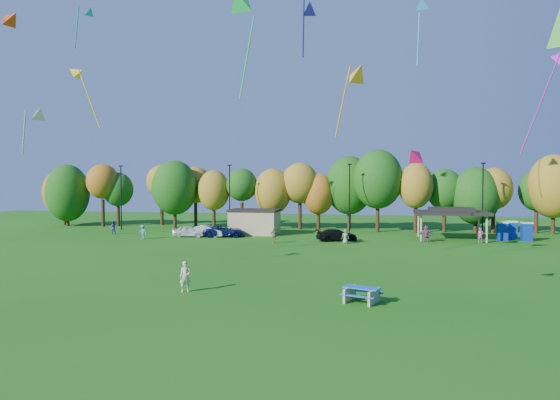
% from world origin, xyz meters
% --- Properties ---
extents(ground, '(160.00, 160.00, 0.00)m').
position_xyz_m(ground, '(0.00, 0.00, 0.00)').
color(ground, '#19600F').
rests_on(ground, ground).
extents(tree_line, '(93.57, 10.55, 11.15)m').
position_xyz_m(tree_line, '(-1.03, 45.51, 5.91)').
color(tree_line, black).
rests_on(tree_line, ground).
extents(lamp_posts, '(64.50, 0.25, 9.09)m').
position_xyz_m(lamp_posts, '(2.00, 40.00, 4.90)').
color(lamp_posts, black).
rests_on(lamp_posts, ground).
extents(utility_building, '(6.30, 4.30, 3.25)m').
position_xyz_m(utility_building, '(-10.00, 38.00, 1.64)').
color(utility_building, tan).
rests_on(utility_building, ground).
extents(pavilion, '(8.20, 6.20, 3.77)m').
position_xyz_m(pavilion, '(14.00, 37.00, 3.23)').
color(pavilion, tan).
rests_on(pavilion, ground).
extents(porta_potties, '(3.75, 2.45, 2.18)m').
position_xyz_m(porta_potties, '(21.01, 37.86, 1.10)').
color(porta_potties, navy).
rests_on(porta_potties, ground).
extents(picnic_table, '(2.42, 2.21, 0.86)m').
position_xyz_m(picnic_table, '(5.27, 3.86, 0.50)').
color(picnic_table, tan).
rests_on(picnic_table, ground).
extents(kite_flyer, '(0.82, 0.74, 1.88)m').
position_xyz_m(kite_flyer, '(-5.37, 4.31, 0.94)').
color(kite_flyer, beige).
rests_on(kite_flyer, ground).
extents(car_a, '(4.24, 2.04, 1.39)m').
position_xyz_m(car_a, '(-17.07, 33.43, 0.70)').
color(car_a, white).
rests_on(car_a, ground).
extents(car_b, '(4.35, 1.56, 1.43)m').
position_xyz_m(car_b, '(-14.88, 33.91, 0.71)').
color(car_b, '#A4A5AA').
rests_on(car_b, ground).
extents(car_c, '(5.47, 3.27, 1.42)m').
position_xyz_m(car_c, '(-12.83, 34.36, 0.71)').
color(car_c, '#0E1956').
rests_on(car_c, ground).
extents(car_d, '(5.05, 3.35, 1.36)m').
position_xyz_m(car_d, '(1.08, 32.84, 0.68)').
color(car_d, black).
rests_on(car_d, ground).
extents(far_person_0, '(0.80, 0.55, 1.57)m').
position_xyz_m(far_person_0, '(2.24, 30.52, 0.78)').
color(far_person_0, gray).
rests_on(far_person_0, ground).
extents(far_person_1, '(0.66, 0.46, 1.72)m').
position_xyz_m(far_person_1, '(16.76, 34.00, 0.86)').
color(far_person_1, '#AD5192').
rests_on(far_person_1, ground).
extents(far_person_2, '(1.09, 0.76, 1.72)m').
position_xyz_m(far_person_2, '(-5.45, 29.30, 0.86)').
color(far_person_2, olive).
rests_on(far_person_2, ground).
extents(far_person_3, '(1.07, 1.06, 1.74)m').
position_xyz_m(far_person_3, '(-27.99, 34.32, 0.87)').
color(far_person_3, '#4D4AA4').
rests_on(far_person_3, ground).
extents(far_person_4, '(1.21, 0.87, 1.70)m').
position_xyz_m(far_person_4, '(-21.53, 29.98, 0.85)').
color(far_person_4, teal).
rests_on(far_person_4, ground).
extents(far_person_5, '(1.76, 0.70, 1.85)m').
position_xyz_m(far_person_5, '(11.00, 33.95, 0.93)').
color(far_person_5, '#9B408A').
rests_on(far_person_5, ground).
extents(kite_3, '(1.60, 3.84, 6.45)m').
position_xyz_m(kite_3, '(9.72, 24.35, 23.13)').
color(kite_3, '#28AFFF').
extents(kite_4, '(1.47, 1.57, 1.28)m').
position_xyz_m(kite_4, '(8.00, 3.33, 8.14)').
color(kite_4, '#DE0C5B').
extents(kite_5, '(3.17, 1.26, 5.35)m').
position_xyz_m(kite_5, '(-18.32, 12.49, 15.58)').
color(kite_5, yellow).
extents(kite_8, '(2.14, 4.59, 7.63)m').
position_xyz_m(kite_8, '(-2.97, 8.99, 18.88)').
color(kite_8, green).
extents(kite_9, '(1.44, 2.75, 4.46)m').
position_xyz_m(kite_9, '(1.01, 12.25, 19.34)').
color(kite_9, navy).
extents(kite_10, '(2.04, 1.75, 3.46)m').
position_xyz_m(kite_10, '(-15.94, 5.03, 11.25)').
color(kite_10, '#ADADAD').
extents(kite_11, '(2.81, 3.09, 5.60)m').
position_xyz_m(kite_11, '(4.52, 12.24, 14.49)').
color(kite_11, orange).
extents(kite_13, '(3.70, 1.55, 6.34)m').
position_xyz_m(kite_13, '(-19.13, 6.47, 18.05)').
color(kite_13, red).
extents(kite_15, '(2.33, 2.07, 4.36)m').
position_xyz_m(kite_15, '(-22.03, 20.44, 23.43)').
color(kite_15, '#0D89CD').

